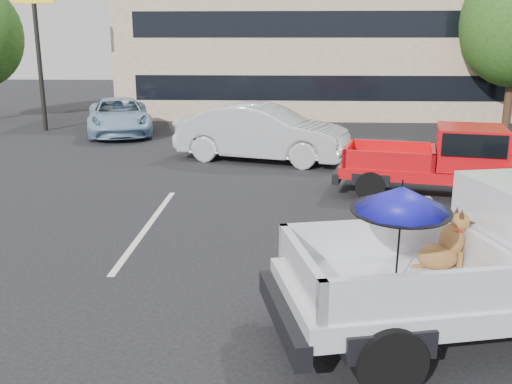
{
  "coord_description": "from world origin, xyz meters",
  "views": [
    {
      "loc": [
        -0.37,
        -8.5,
        3.5
      ],
      "look_at": [
        -0.77,
        -0.2,
        1.3
      ],
      "focal_mm": 40.0,
      "sensor_mm": 36.0,
      "label": 1
    }
  ],
  "objects_px": {
    "motel_sign": "(35,10)",
    "silver_sedan": "(263,133)",
    "tree_back": "(403,24)",
    "red_pickup": "(462,159)",
    "blue_suv": "(119,116)"
  },
  "relations": [
    {
      "from": "tree_back",
      "to": "blue_suv",
      "type": "height_order",
      "value": "tree_back"
    },
    {
      "from": "motel_sign",
      "to": "blue_suv",
      "type": "xyz_separation_m",
      "value": [
        3.26,
        -0.78,
        -3.96
      ]
    },
    {
      "from": "tree_back",
      "to": "red_pickup",
      "type": "xyz_separation_m",
      "value": [
        -2.3,
        -19.57,
        -3.51
      ]
    },
    {
      "from": "tree_back",
      "to": "blue_suv",
      "type": "bearing_deg",
      "value": -139.76
    },
    {
      "from": "motel_sign",
      "to": "red_pickup",
      "type": "xyz_separation_m",
      "value": [
        13.7,
        -9.57,
        -3.75
      ]
    },
    {
      "from": "motel_sign",
      "to": "tree_back",
      "type": "height_order",
      "value": "tree_back"
    },
    {
      "from": "tree_back",
      "to": "red_pickup",
      "type": "bearing_deg",
      "value": -96.7
    },
    {
      "from": "tree_back",
      "to": "silver_sedan",
      "type": "height_order",
      "value": "tree_back"
    },
    {
      "from": "tree_back",
      "to": "silver_sedan",
      "type": "distance_m",
      "value": 17.43
    },
    {
      "from": "silver_sedan",
      "to": "red_pickup",
      "type": "bearing_deg",
      "value": -113.87
    },
    {
      "from": "motel_sign",
      "to": "silver_sedan",
      "type": "bearing_deg",
      "value": -31.68
    },
    {
      "from": "motel_sign",
      "to": "red_pickup",
      "type": "distance_m",
      "value": 17.13
    },
    {
      "from": "motel_sign",
      "to": "silver_sedan",
      "type": "distance_m",
      "value": 11.24
    },
    {
      "from": "motel_sign",
      "to": "tree_back",
      "type": "xyz_separation_m",
      "value": [
        16.0,
        10.0,
        -0.24
      ]
    },
    {
      "from": "motel_sign",
      "to": "red_pickup",
      "type": "height_order",
      "value": "motel_sign"
    }
  ]
}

